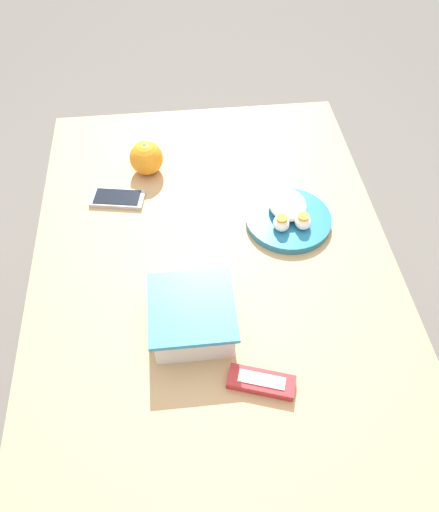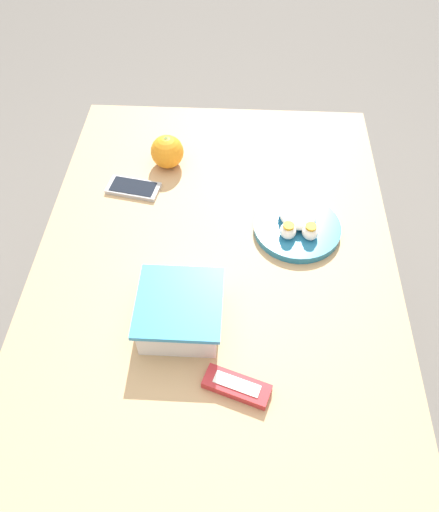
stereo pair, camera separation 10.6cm
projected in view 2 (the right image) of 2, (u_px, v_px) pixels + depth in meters
ground_plane at (216, 398)px, 1.64m from camera, size 10.00×10.00×0.00m
table at (215, 288)px, 1.17m from camera, size 1.14×0.79×0.72m
food_container at (180, 313)px, 0.96m from camera, size 0.17×0.16×0.08m
orange_fruit at (167, 152)px, 1.26m from camera, size 0.08×0.08×0.08m
rice_plate at (297, 224)px, 1.13m from camera, size 0.20×0.20×0.05m
candy_bar at (237, 386)px, 0.89m from camera, size 0.08×0.13×0.02m
cell_phone at (133, 188)px, 1.23m from camera, size 0.08×0.14×0.01m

